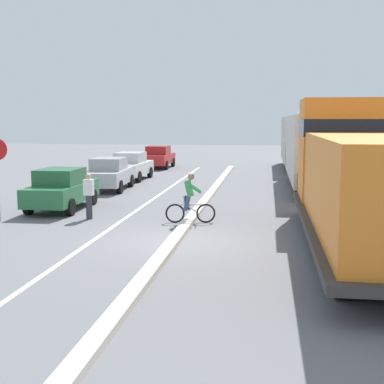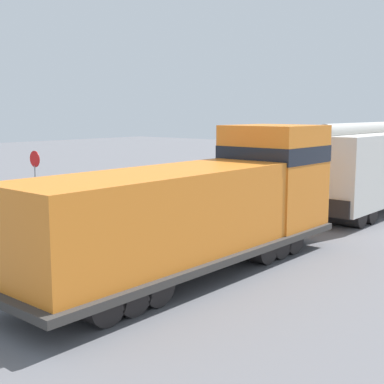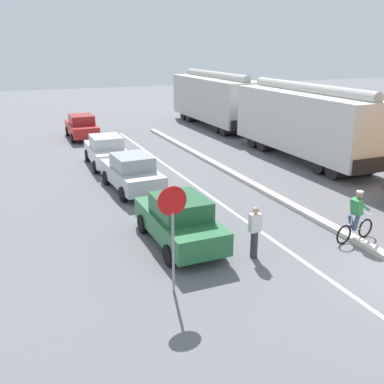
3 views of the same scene
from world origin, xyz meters
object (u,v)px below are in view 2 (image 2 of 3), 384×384
parked_car_silver (182,180)px  cyclist (146,210)px  parked_car_green (98,191)px  pedestrian_by_cars (91,199)px  hopper_car_lead (373,168)px  locomotive (208,209)px  parked_car_red (293,164)px  parked_car_white (230,173)px  stop_sign (35,169)px

parked_car_silver → cyclist: (5.24, -8.03, 0.00)m
parked_car_green → pedestrian_by_cars: bearing=-46.3°
hopper_car_lead → parked_car_green: 13.07m
cyclist → parked_car_silver: bearing=123.2°
locomotive → pedestrian_by_cars: size_ratio=7.17×
parked_car_red → hopper_car_lead: bearing=-46.0°
parked_car_white → parked_car_red: (0.06, 7.81, 0.00)m
hopper_car_lead → stop_sign: 15.63m
locomotive → cyclist: bearing=154.5°
parked_car_white → cyclist: bearing=-67.2°
parked_car_silver → cyclist: bearing=-56.8°
parked_car_silver → locomotive: bearing=-45.3°
locomotive → parked_car_green: (-10.49, 4.46, -0.98)m
parked_car_green → stop_sign: size_ratio=1.46×
cyclist → stop_sign: size_ratio=0.60×
parked_car_red → pedestrian_by_cars: size_ratio=2.60×
stop_sign → pedestrian_by_cars: size_ratio=1.78×
hopper_car_lead → parked_car_silver: bearing=-170.8°
parked_car_red → pedestrian_by_cars: 20.32m
locomotive → parked_car_silver: (-10.37, 10.47, -0.98)m
locomotive → stop_sign: size_ratio=4.03×
locomotive → parked_car_white: size_ratio=2.74×
parked_car_green → cyclist: cyclist is taller
parked_car_silver → parked_car_red: (-0.04, 12.46, 0.00)m
pedestrian_by_cars → cyclist: bearing=-3.5°
hopper_car_lead → parked_car_red: 15.03m
cyclist → parked_car_white: bearing=112.8°
hopper_car_lead → parked_car_white: size_ratio=2.50×
parked_car_green → cyclist: bearing=-20.7°
locomotive → parked_car_red: size_ratio=2.75×
parked_car_white → pedestrian_by_cars: 12.56m
parked_car_white → parked_car_green: bearing=-90.1°
parked_car_red → pedestrian_by_cars: same height
hopper_car_lead → locomotive: bearing=-90.0°
parked_car_green → parked_car_red: same height
parked_car_silver → pedestrian_by_cars: size_ratio=2.64×
cyclist → stop_sign: stop_sign is taller
parked_car_white → parked_car_red: same height
locomotive → parked_car_green: size_ratio=2.76×
pedestrian_by_cars → hopper_car_lead: bearing=47.2°
parked_car_white → pedestrian_by_cars: same height
parked_car_red → stop_sign: (-1.29, -21.14, 1.21)m
hopper_car_lead → parked_car_silver: (-10.37, -1.69, -1.26)m
parked_car_silver → parked_car_red: bearing=90.2°
parked_car_red → stop_sign: 21.21m
parked_car_green → parked_car_red: size_ratio=1.00×
parked_car_green → stop_sign: (-1.21, -2.68, 1.21)m
pedestrian_by_cars → parked_car_green: bearing=133.7°
parked_car_silver → stop_sign: (-1.32, -8.68, 1.21)m
hopper_car_lead → parked_car_green: bearing=-143.7°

